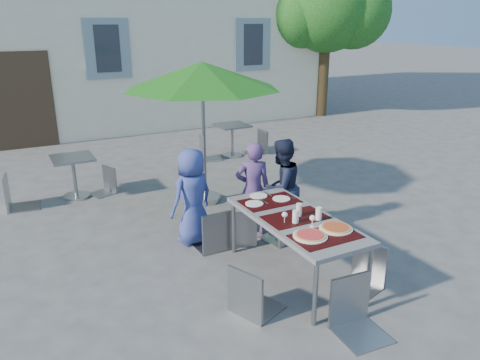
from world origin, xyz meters
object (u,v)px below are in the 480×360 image
child_1 (253,189)px  bg_chair_r_0 (104,165)px  pizza_near_left (310,235)px  chair_1 (239,205)px  patio_umbrella (202,77)px  cafe_table_1 (232,135)px  bg_chair_l_0 (11,172)px  bg_chair_l_1 (206,134)px  child_2 (281,187)px  chair_3 (252,263)px  chair_4 (367,241)px  child_0 (192,197)px  chair_0 (214,205)px  dining_table (295,222)px  bg_chair_r_1 (259,128)px  chair_5 (359,275)px  cafe_table_0 (74,171)px  pizza_near_right (336,228)px  chair_2 (286,203)px

child_1 → bg_chair_r_0: size_ratio=1.55×
pizza_near_left → chair_1: chair_1 is taller
patio_umbrella → cafe_table_1: (1.62, 2.21, -1.56)m
bg_chair_l_0 → bg_chair_l_1: size_ratio=1.06×
child_2 → chair_3: 2.00m
chair_1 → chair_4: 1.74m
chair_1 → cafe_table_1: bearing=64.4°
child_0 → bg_chair_l_1: size_ratio=1.33×
chair_0 → chair_4: 1.94m
dining_table → bg_chair_l_0: bg_chair_l_0 is taller
bg_chair_r_0 → bg_chair_l_1: size_ratio=0.87×
cafe_table_1 → bg_chair_r_1: size_ratio=0.73×
child_0 → chair_0: size_ratio=1.25×
bg_chair_l_1 → cafe_table_1: bearing=0.4°
patio_umbrella → bg_chair_l_0: size_ratio=2.36×
bg_chair_l_1 → child_1: bearing=-104.1°
chair_0 → chair_5: chair_0 is taller
child_1 → cafe_table_1: 3.97m
bg_chair_r_1 → chair_1: bearing=-123.2°
cafe_table_0 → bg_chair_r_1: bg_chair_r_1 is taller
child_0 → child_2: size_ratio=0.96×
child_2 → bg_chair_r_1: (1.84, 3.78, -0.11)m
chair_3 → bg_chair_r_1: chair_3 is taller
chair_5 → child_0: bearing=104.5°
pizza_near_right → bg_chair_l_0: (-2.93, 4.27, -0.16)m
chair_0 → chair_4: size_ratio=1.08×
pizza_near_right → cafe_table_1: 5.58m
chair_2 → bg_chair_r_0: (-1.71, 3.06, -0.07)m
chair_0 → chair_2: bearing=-14.6°
dining_table → child_0: size_ratio=1.42×
pizza_near_left → chair_0: 1.60m
bg_chair_r_0 → chair_5: bearing=-75.7°
chair_4 → chair_3: bearing=174.8°
pizza_near_right → child_2: (0.31, 1.56, -0.09)m
dining_table → chair_1: 1.05m
chair_2 → cafe_table_0: size_ratio=1.36×
chair_0 → chair_5: (0.48, -2.17, -0.01)m
chair_4 → cafe_table_1: chair_4 is taller
child_0 → chair_2: bearing=134.7°
dining_table → child_0: (-0.68, 1.40, -0.05)m
chair_3 → cafe_table_1: chair_3 is taller
chair_5 → chair_1: bearing=93.8°
child_2 → bg_chair_r_1: 4.20m
cafe_table_0 → chair_2: bearing=-54.2°
chair_2 → bg_chair_l_0: bearing=136.4°
child_1 → bg_chair_l_0: bearing=-22.9°
dining_table → cafe_table_1: bearing=71.0°
child_2 → cafe_table_0: (-2.31, 2.79, -0.21)m
chair_3 → patio_umbrella: size_ratio=0.41×
pizza_near_right → chair_2: chair_2 is taller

